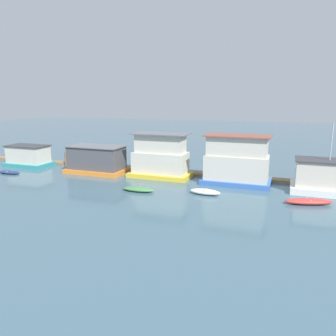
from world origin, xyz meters
TOP-DOWN VIEW (x-y plane):
  - ground_plane at (0.00, 0.00)m, footprint 200.00×200.00m
  - dock_walkway at (0.00, 2.65)m, footprint 59.60×1.49m
  - houseboat_teal at (-20.79, -0.03)m, footprint 6.10×3.68m
  - houseboat_orange at (-9.69, -0.39)m, footprint 7.38×4.15m
  - houseboat_yellow at (-1.42, 0.26)m, footprint 7.21×3.92m
  - houseboat_blue at (7.49, 0.01)m, footprint 7.28×3.89m
  - houseboat_white at (15.58, -0.41)m, footprint 5.07×4.06m
  - dinghy_navy at (-19.55, -4.71)m, footprint 3.08×1.16m
  - dinghy_green at (-1.18, -6.39)m, footprint 3.35×1.30m
  - dinghy_white at (5.34, -5.13)m, footprint 3.06×1.31m
  - dinghy_red at (14.59, -4.94)m, footprint 4.30×2.32m
  - mooring_post_centre at (14.08, 1.66)m, footprint 0.30×0.30m
  - mooring_post_far_left at (-2.35, 1.66)m, footprint 0.20×0.20m
  - mooring_post_near_right at (-15.93, 1.66)m, footprint 0.32×0.32m

SIDE VIEW (x-z plane):
  - ground_plane at x=0.00m, z-range 0.00..0.00m
  - dock_walkway at x=0.00m, z-range 0.00..0.30m
  - dinghy_navy at x=-19.55m, z-range 0.00..0.35m
  - dinghy_green at x=-1.18m, z-range 0.00..0.47m
  - dinghy_red at x=14.59m, z-range 0.00..0.53m
  - dinghy_white at x=5.34m, z-range 0.00..0.54m
  - mooring_post_far_left at x=-2.35m, z-range 0.00..1.48m
  - mooring_post_centre at x=14.08m, z-range 0.00..1.54m
  - mooring_post_near_right at x=-15.93m, z-range 0.00..1.95m
  - houseboat_teal at x=-20.79m, z-range -0.08..2.77m
  - houseboat_white at x=15.58m, z-range -1.88..4.94m
  - houseboat_orange at x=-9.69m, z-range -0.07..3.31m
  - houseboat_yellow at x=-1.42m, z-range -0.29..4.87m
  - houseboat_blue at x=7.49m, z-range -0.18..5.13m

